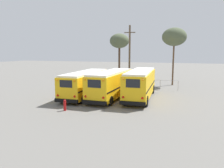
{
  "coord_description": "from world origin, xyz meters",
  "views": [
    {
      "loc": [
        8.0,
        -24.29,
        5.43
      ],
      "look_at": [
        0.0,
        -0.33,
        1.6
      ],
      "focal_mm": 35.0,
      "sensor_mm": 36.0,
      "label": 1
    }
  ],
  "objects_px": {
    "fire_hydrant": "(65,105)",
    "school_bus_0": "(86,83)",
    "utility_pole": "(130,54)",
    "bare_tree_1": "(174,37)",
    "school_bus_1": "(111,83)",
    "bare_tree_0": "(119,41)",
    "school_bus_2": "(140,83)"
  },
  "relations": [
    {
      "from": "bare_tree_1",
      "to": "utility_pole",
      "type": "bearing_deg",
      "value": -167.64
    },
    {
      "from": "school_bus_0",
      "to": "bare_tree_0",
      "type": "bearing_deg",
      "value": 94.08
    },
    {
      "from": "school_bus_0",
      "to": "bare_tree_1",
      "type": "relative_size",
      "value": 1.11
    },
    {
      "from": "school_bus_2",
      "to": "bare_tree_1",
      "type": "bearing_deg",
      "value": 75.68
    },
    {
      "from": "school_bus_2",
      "to": "bare_tree_0",
      "type": "bearing_deg",
      "value": 113.68
    },
    {
      "from": "school_bus_1",
      "to": "school_bus_2",
      "type": "xyz_separation_m",
      "value": [
        3.26,
        0.72,
        0.08
      ]
    },
    {
      "from": "school_bus_1",
      "to": "fire_hydrant",
      "type": "relative_size",
      "value": 9.48
    },
    {
      "from": "school_bus_2",
      "to": "utility_pole",
      "type": "bearing_deg",
      "value": 110.66
    },
    {
      "from": "school_bus_0",
      "to": "school_bus_2",
      "type": "xyz_separation_m",
      "value": [
        6.52,
        0.79,
        0.16
      ]
    },
    {
      "from": "school_bus_0",
      "to": "bare_tree_0",
      "type": "height_order",
      "value": "bare_tree_0"
    },
    {
      "from": "utility_pole",
      "to": "fire_hydrant",
      "type": "bearing_deg",
      "value": -95.61
    },
    {
      "from": "school_bus_0",
      "to": "bare_tree_1",
      "type": "bearing_deg",
      "value": 52.59
    },
    {
      "from": "bare_tree_0",
      "to": "school_bus_0",
      "type": "bearing_deg",
      "value": -85.92
    },
    {
      "from": "school_bus_0",
      "to": "utility_pole",
      "type": "distance_m",
      "value": 11.7
    },
    {
      "from": "fire_hydrant",
      "to": "school_bus_0",
      "type": "bearing_deg",
      "value": 98.54
    },
    {
      "from": "utility_pole",
      "to": "fire_hydrant",
      "type": "xyz_separation_m",
      "value": [
        -1.72,
        -17.47,
        -4.36
      ]
    },
    {
      "from": "school_bus_0",
      "to": "fire_hydrant",
      "type": "xyz_separation_m",
      "value": [
        0.99,
        -6.56,
        -1.09
      ]
    },
    {
      "from": "school_bus_1",
      "to": "school_bus_0",
      "type": "bearing_deg",
      "value": -178.89
    },
    {
      "from": "school_bus_0",
      "to": "school_bus_1",
      "type": "relative_size",
      "value": 1.02
    },
    {
      "from": "bare_tree_0",
      "to": "school_bus_2",
      "type": "bearing_deg",
      "value": -66.32
    },
    {
      "from": "school_bus_2",
      "to": "utility_pole",
      "type": "relative_size",
      "value": 1.05
    },
    {
      "from": "bare_tree_1",
      "to": "school_bus_0",
      "type": "bearing_deg",
      "value": -127.41
    },
    {
      "from": "school_bus_1",
      "to": "school_bus_2",
      "type": "distance_m",
      "value": 3.34
    },
    {
      "from": "bare_tree_1",
      "to": "bare_tree_0",
      "type": "bearing_deg",
      "value": 149.81
    },
    {
      "from": "school_bus_1",
      "to": "bare_tree_0",
      "type": "bearing_deg",
      "value": 103.85
    },
    {
      "from": "bare_tree_0",
      "to": "fire_hydrant",
      "type": "xyz_separation_m",
      "value": [
        2.32,
        -25.25,
        -6.81
      ]
    },
    {
      "from": "school_bus_2",
      "to": "bare_tree_0",
      "type": "height_order",
      "value": "bare_tree_0"
    },
    {
      "from": "school_bus_1",
      "to": "bare_tree_0",
      "type": "distance_m",
      "value": 19.99
    },
    {
      "from": "bare_tree_0",
      "to": "fire_hydrant",
      "type": "height_order",
      "value": "bare_tree_0"
    },
    {
      "from": "school_bus_1",
      "to": "bare_tree_1",
      "type": "xyz_separation_m",
      "value": [
        6.22,
        12.33,
        5.88
      ]
    },
    {
      "from": "school_bus_1",
      "to": "fire_hydrant",
      "type": "distance_m",
      "value": 7.1
    },
    {
      "from": "school_bus_1",
      "to": "bare_tree_1",
      "type": "bearing_deg",
      "value": 63.22
    }
  ]
}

